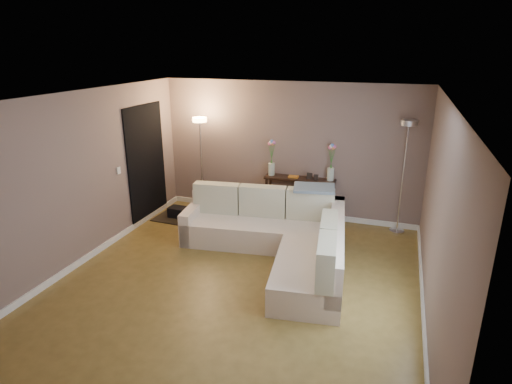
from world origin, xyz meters
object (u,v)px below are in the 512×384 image
(sectional_sofa, at_px, (280,235))
(floor_lamp_lit, at_px, (201,146))
(console_table, at_px, (295,195))
(floor_lamp_unlit, at_px, (405,155))

(sectional_sofa, height_order, floor_lamp_lit, floor_lamp_lit)
(sectional_sofa, relative_size, console_table, 2.20)
(sectional_sofa, xyz_separation_m, console_table, (-0.15, 1.64, 0.12))
(floor_lamp_unlit, bearing_deg, floor_lamp_lit, -177.04)
(console_table, distance_m, floor_lamp_unlit, 2.16)
(console_table, bearing_deg, floor_lamp_lit, -171.46)
(sectional_sofa, distance_m, floor_lamp_unlit, 2.60)
(console_table, relative_size, floor_lamp_lit, 0.71)
(sectional_sofa, height_order, floor_lamp_unlit, floor_lamp_unlit)
(sectional_sofa, xyz_separation_m, floor_lamp_lit, (-2.00, 1.37, 1.00))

